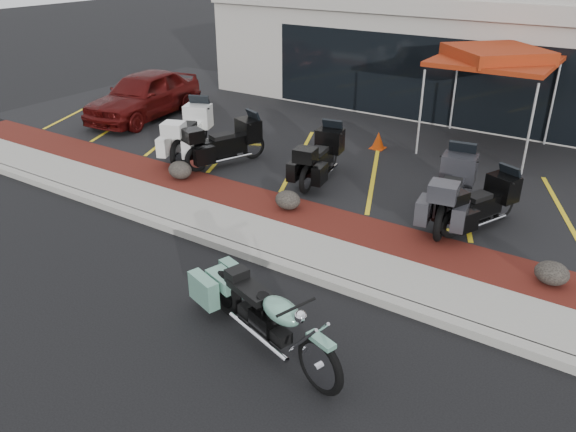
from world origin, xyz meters
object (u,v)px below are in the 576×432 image
Objects in this scene: parked_car at (144,95)px; traffic_cone at (378,140)px; touring_white at (200,121)px; hero_cruiser at (320,358)px; popup_canopy at (496,57)px.

parked_car is 9.26× the size of traffic_cone.
touring_white is at bearing -25.62° from parked_car.
touring_white is 4.97m from traffic_cone.
parked_car is at bearing -169.96° from traffic_cone.
parked_car is (-11.01, 7.52, 0.34)m from hero_cruiser.
hero_cruiser is at bearing -69.42° from traffic_cone.
touring_white is at bearing 158.02° from hero_cruiser.
popup_canopy is at bearing 8.99° from parked_car.
traffic_cone is at bearing 2.91° from parked_car.
parked_car is (-3.41, 1.14, 0.03)m from touring_white.
traffic_cone is at bearing 128.59° from hero_cruiser.
popup_canopy is (-0.90, 10.44, 2.09)m from hero_cruiser.
touring_white is 5.22× the size of traffic_cone.
touring_white reaches higher than hero_cruiser.
touring_white is at bearing -149.68° from traffic_cone.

